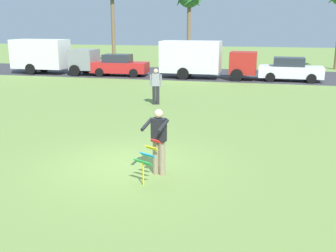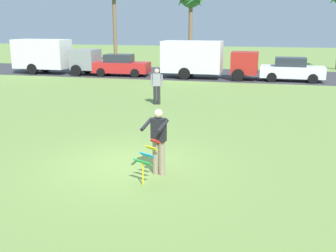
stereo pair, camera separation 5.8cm
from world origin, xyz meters
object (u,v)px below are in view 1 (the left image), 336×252
(parked_truck_red_cab, at_px, (202,59))
(person_walker_near, at_px, (156,85))
(parked_car_red, at_px, (119,65))
(parked_truck_grey_van, at_px, (50,55))
(parked_car_white, at_px, (290,70))
(person_kite_flyer, at_px, (159,139))
(kite_held, at_px, (148,156))

(parked_truck_red_cab, bearing_deg, person_walker_near, -94.15)
(parked_car_red, height_order, person_walker_near, person_walker_near)
(parked_truck_grey_van, xyz_separation_m, parked_car_white, (17.93, 0.00, -0.64))
(parked_car_red, distance_m, person_walker_near, 11.34)
(person_kite_flyer, relative_size, parked_truck_grey_van, 0.26)
(kite_held, height_order, person_walker_near, person_walker_near)
(person_walker_near, bearing_deg, parked_car_red, 119.13)
(kite_held, relative_size, parked_truck_red_cab, 0.16)
(person_walker_near, bearing_deg, parked_truck_red_cab, 85.85)
(parked_car_white, bearing_deg, person_kite_flyer, -102.66)
(person_kite_flyer, height_order, parked_car_red, person_kite_flyer)
(parked_truck_grey_van, distance_m, parked_truck_red_cab, 11.90)
(parked_car_red, distance_m, parked_truck_red_cab, 6.27)
(parked_car_white, height_order, person_walker_near, person_walker_near)
(parked_truck_grey_van, height_order, person_walker_near, parked_truck_grey_van)
(parked_car_red, bearing_deg, kite_held, -67.93)
(kite_held, xyz_separation_m, parked_truck_red_cab, (-1.67, 19.52, 0.71))
(person_kite_flyer, relative_size, parked_car_white, 0.41)
(person_kite_flyer, distance_m, parked_truck_grey_van, 23.34)
(person_kite_flyer, distance_m, kite_held, 0.68)
(parked_truck_grey_van, height_order, parked_car_white, parked_truck_grey_van)
(parked_car_red, xyz_separation_m, parked_car_white, (12.27, 0.00, 0.00))
(kite_held, height_order, parked_car_red, parked_car_red)
(parked_car_white, relative_size, person_walker_near, 2.45)
(parked_truck_red_cab, relative_size, parked_car_white, 1.58)
(kite_held, bearing_deg, parked_car_white, 77.41)
(kite_held, bearing_deg, parked_truck_grey_van, 124.81)
(parked_car_red, height_order, parked_truck_red_cab, parked_truck_red_cab)
(parked_car_white, bearing_deg, parked_truck_grey_van, -180.00)
(person_kite_flyer, relative_size, kite_held, 1.63)
(parked_truck_grey_van, bearing_deg, parked_truck_red_cab, 0.00)
(parked_car_red, bearing_deg, parked_truck_grey_van, 179.99)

